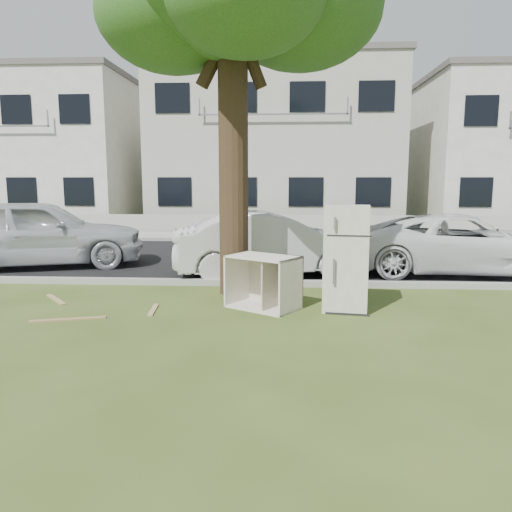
# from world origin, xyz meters

# --- Properties ---
(ground) EXTENTS (120.00, 120.00, 0.00)m
(ground) POSITION_xyz_m (0.00, 0.00, 0.00)
(ground) COLOR #364B1A
(road) EXTENTS (120.00, 7.00, 0.01)m
(road) POSITION_xyz_m (0.00, 6.00, 0.01)
(road) COLOR black
(road) RESTS_ON ground
(kerb_near) EXTENTS (120.00, 0.18, 0.12)m
(kerb_near) POSITION_xyz_m (0.00, 2.45, 0.00)
(kerb_near) COLOR gray
(kerb_near) RESTS_ON ground
(kerb_far) EXTENTS (120.00, 0.18, 0.12)m
(kerb_far) POSITION_xyz_m (0.00, 9.55, 0.00)
(kerb_far) COLOR gray
(kerb_far) RESTS_ON ground
(sidewalk) EXTENTS (120.00, 2.80, 0.01)m
(sidewalk) POSITION_xyz_m (0.00, 11.00, 0.01)
(sidewalk) COLOR gray
(sidewalk) RESTS_ON ground
(low_wall) EXTENTS (120.00, 0.15, 0.70)m
(low_wall) POSITION_xyz_m (0.00, 12.60, 0.35)
(low_wall) COLOR gray
(low_wall) RESTS_ON ground
(townhouse_left) EXTENTS (10.20, 8.16, 7.04)m
(townhouse_left) POSITION_xyz_m (-12.00, 17.50, 3.52)
(townhouse_left) COLOR silver
(townhouse_left) RESTS_ON ground
(townhouse_center) EXTENTS (11.22, 8.16, 7.44)m
(townhouse_center) POSITION_xyz_m (0.00, 17.50, 3.72)
(townhouse_center) COLOR #B3B1A3
(townhouse_center) RESTS_ON ground
(fridge) EXTENTS (0.80, 0.75, 1.72)m
(fridge) POSITION_xyz_m (1.55, 0.68, 0.86)
(fridge) COLOR beige
(fridge) RESTS_ON ground
(cabinet) EXTENTS (1.33, 1.20, 0.88)m
(cabinet) POSITION_xyz_m (0.20, 0.73, 0.44)
(cabinet) COLOR beige
(cabinet) RESTS_ON ground
(plank_a) EXTENTS (1.10, 0.40, 0.02)m
(plank_a) POSITION_xyz_m (-2.75, -0.19, 0.01)
(plank_a) COLOR #99794A
(plank_a) RESTS_ON ground
(plank_b) EXTENTS (0.66, 0.74, 0.02)m
(plank_b) POSITION_xyz_m (-3.52, 1.04, 0.01)
(plank_b) COLOR #A58556
(plank_b) RESTS_ON ground
(plank_c) EXTENTS (0.17, 0.74, 0.02)m
(plank_c) POSITION_xyz_m (-1.60, 0.46, 0.01)
(plank_c) COLOR tan
(plank_c) RESTS_ON ground
(car_center) EXTENTS (4.54, 2.42, 1.42)m
(car_center) POSITION_xyz_m (0.24, 3.53, 0.71)
(car_center) COLOR silver
(car_center) RESTS_ON ground
(car_right) EXTENTS (4.98, 2.49, 1.35)m
(car_right) POSITION_xyz_m (4.59, 4.07, 0.68)
(car_right) COLOR white
(car_right) RESTS_ON ground
(car_left) EXTENTS (5.33, 3.44, 1.69)m
(car_left) POSITION_xyz_m (-5.45, 4.33, 0.84)
(car_left) COLOR silver
(car_left) RESTS_ON ground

